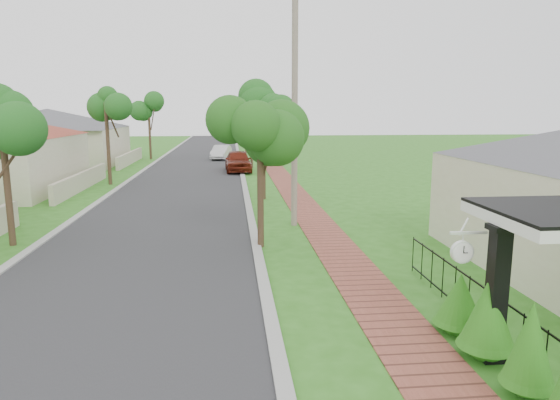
{
  "coord_description": "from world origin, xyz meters",
  "views": [
    {
      "loc": [
        -0.15,
        -9.06,
        4.49
      ],
      "look_at": [
        1.48,
        7.38,
        1.5
      ],
      "focal_mm": 32.0,
      "sensor_mm": 36.0,
      "label": 1
    }
  ],
  "objects_px": {
    "parked_car_white": "(221,152)",
    "parked_car_red": "(238,161)",
    "station_clock": "(463,250)",
    "porch_post": "(496,300)",
    "utility_pole": "(295,106)",
    "near_tree": "(260,126)"
  },
  "relations": [
    {
      "from": "near_tree",
      "to": "porch_post",
      "type": "bearing_deg",
      "value": -64.89
    },
    {
      "from": "near_tree",
      "to": "station_clock",
      "type": "relative_size",
      "value": 7.16
    },
    {
      "from": "parked_car_red",
      "to": "station_clock",
      "type": "distance_m",
      "value": 28.54
    },
    {
      "from": "parked_car_white",
      "to": "parked_car_red",
      "type": "bearing_deg",
      "value": -71.25
    },
    {
      "from": "parked_car_white",
      "to": "near_tree",
      "type": "bearing_deg",
      "value": -76.26
    },
    {
      "from": "parked_car_red",
      "to": "parked_car_white",
      "type": "distance_m",
      "value": 9.55
    },
    {
      "from": "station_clock",
      "to": "parked_car_white",
      "type": "bearing_deg",
      "value": 97.64
    },
    {
      "from": "porch_post",
      "to": "station_clock",
      "type": "bearing_deg",
      "value": 140.91
    },
    {
      "from": "porch_post",
      "to": "parked_car_white",
      "type": "bearing_deg",
      "value": 98.28
    },
    {
      "from": "near_tree",
      "to": "station_clock",
      "type": "bearing_deg",
      "value": -66.8
    },
    {
      "from": "parked_car_white",
      "to": "utility_pole",
      "type": "relative_size",
      "value": 0.42
    },
    {
      "from": "parked_car_red",
      "to": "near_tree",
      "type": "relative_size",
      "value": 0.91
    },
    {
      "from": "porch_post",
      "to": "utility_pole",
      "type": "height_order",
      "value": "utility_pole"
    },
    {
      "from": "near_tree",
      "to": "station_clock",
      "type": "xyz_separation_m",
      "value": [
        3.26,
        -7.6,
        -2.05
      ]
    },
    {
      "from": "utility_pole",
      "to": "station_clock",
      "type": "relative_size",
      "value": 13.07
    },
    {
      "from": "porch_post",
      "to": "parked_car_red",
      "type": "bearing_deg",
      "value": 98.23
    },
    {
      "from": "parked_car_white",
      "to": "station_clock",
      "type": "height_order",
      "value": "station_clock"
    },
    {
      "from": "parked_car_red",
      "to": "parked_car_white",
      "type": "bearing_deg",
      "value": 96.33
    },
    {
      "from": "parked_car_white",
      "to": "station_clock",
      "type": "distance_m",
      "value": 38.08
    },
    {
      "from": "parked_car_white",
      "to": "near_tree",
      "type": "xyz_separation_m",
      "value": [
        1.8,
        -30.12,
        3.36
      ]
    },
    {
      "from": "parked_car_white",
      "to": "near_tree",
      "type": "relative_size",
      "value": 0.77
    },
    {
      "from": "parked_car_red",
      "to": "station_clock",
      "type": "height_order",
      "value": "station_clock"
    }
  ]
}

